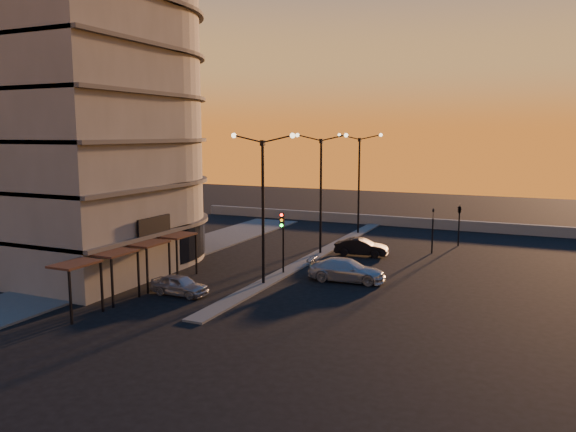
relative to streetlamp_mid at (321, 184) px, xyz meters
The scene contains 14 objects.
ground 11.46m from the streetlamp_mid, 90.00° to the right, with size 120.00×120.00×0.00m, color black.
sidewalk_west 13.30m from the streetlamp_mid, 150.26° to the right, with size 5.00×40.00×0.12m, color #4B4B49.
median 5.53m from the streetlamp_mid, 90.00° to the left, with size 1.20×36.00×0.12m, color #4B4B49.
parapet 16.91m from the streetlamp_mid, 82.87° to the left, with size 44.00×0.50×1.00m, color slate.
building 18.31m from the streetlamp_mid, 144.54° to the right, with size 14.35×17.08×25.00m.
streetlamp_near 10.00m from the streetlamp_mid, 90.00° to the right, with size 4.32×0.32×9.51m.
streetlamp_mid is the anchor object (origin of this frame).
streetlamp_far 10.00m from the streetlamp_mid, 90.00° to the left, with size 4.32×0.32×9.51m.
traffic_light_main 7.62m from the streetlamp_mid, 90.00° to the right, with size 0.28×0.44×4.25m.
signal_east_a 9.67m from the streetlamp_mid, 26.57° to the left, with size 0.13×0.16×3.60m.
signal_east_b 12.67m from the streetlamp_mid, 40.10° to the left, with size 0.42×1.99×3.60m.
car_hatchback 15.30m from the streetlamp_mid, 104.02° to the right, with size 1.44×3.57×1.22m, color #A0A2A8.
car_sedan 5.88m from the streetlamp_mid, 14.87° to the left, with size 1.43×4.10×1.35m, color black.
car_wagon 9.60m from the streetlamp_mid, 57.03° to the right, with size 2.03×4.99×1.45m, color #B2B6BB.
Camera 1 is at (15.60, -30.75, 9.46)m, focal length 35.00 mm.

